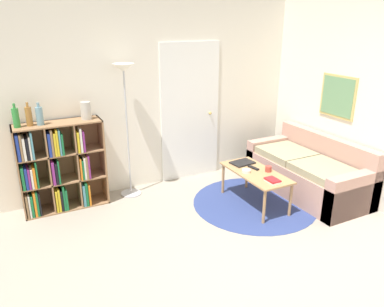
% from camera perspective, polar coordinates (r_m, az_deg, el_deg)
% --- Properties ---
extents(ground_plane, '(14.00, 14.00, 0.00)m').
position_cam_1_polar(ground_plane, '(3.68, 12.21, -19.65)').
color(ground_plane, gray).
extents(wall_back, '(7.27, 0.11, 2.60)m').
position_cam_1_polar(wall_back, '(5.31, -5.15, 8.67)').
color(wall_back, silver).
rests_on(wall_back, ground_plane).
extents(wall_right, '(0.08, 5.68, 2.60)m').
position_cam_1_polar(wall_right, '(5.44, 22.35, 7.69)').
color(wall_right, silver).
rests_on(wall_right, ground_plane).
extents(rug, '(1.62, 1.62, 0.01)m').
position_cam_1_polar(rug, '(5.09, 9.46, -7.41)').
color(rug, navy).
rests_on(rug, ground_plane).
extents(bookshelf, '(1.04, 0.34, 1.13)m').
position_cam_1_polar(bookshelf, '(4.97, -19.85, -2.06)').
color(bookshelf, '#936B47').
rests_on(bookshelf, ground_plane).
extents(floor_lamp, '(0.28, 0.28, 1.79)m').
position_cam_1_polar(floor_lamp, '(4.89, -10.20, 9.36)').
color(floor_lamp, '#B7B7BC').
rests_on(floor_lamp, ground_plane).
extents(couch, '(0.83, 1.75, 0.78)m').
position_cam_1_polar(couch, '(5.51, 17.52, -2.75)').
color(couch, tan).
rests_on(couch, ground_plane).
extents(coffee_table, '(0.48, 1.01, 0.46)m').
position_cam_1_polar(coffee_table, '(4.90, 9.65, -3.30)').
color(coffee_table, '#AD7F51').
rests_on(coffee_table, ground_plane).
extents(laptop, '(0.33, 0.25, 0.02)m').
position_cam_1_polar(laptop, '(5.12, 7.70, -1.40)').
color(laptop, black).
rests_on(laptop, coffee_table).
extents(bowl, '(0.11, 0.11, 0.04)m').
position_cam_1_polar(bowl, '(4.83, 8.26, -2.66)').
color(bowl, silver).
rests_on(bowl, coffee_table).
extents(book_stack_on_table, '(0.13, 0.18, 0.04)m').
position_cam_1_polar(book_stack_on_table, '(4.60, 12.18, -4.06)').
color(book_stack_on_table, silver).
rests_on(book_stack_on_table, coffee_table).
extents(cup, '(0.08, 0.08, 0.07)m').
position_cam_1_polar(cup, '(4.90, 11.56, -2.32)').
color(cup, '#A33D33').
rests_on(cup, coffee_table).
extents(remote, '(0.07, 0.18, 0.02)m').
position_cam_1_polar(remote, '(4.97, 9.34, -2.16)').
color(remote, black).
rests_on(remote, coffee_table).
extents(bottle_left, '(0.08, 0.08, 0.28)m').
position_cam_1_polar(bottle_left, '(4.73, -25.26, 4.98)').
color(bottle_left, '#2D8438').
rests_on(bottle_left, bookshelf).
extents(bottle_middle, '(0.07, 0.07, 0.28)m').
position_cam_1_polar(bottle_middle, '(4.75, -23.61, 5.24)').
color(bottle_middle, olive).
rests_on(bottle_middle, bookshelf).
extents(bottle_right, '(0.08, 0.08, 0.27)m').
position_cam_1_polar(bottle_right, '(4.74, -22.22, 5.35)').
color(bottle_right, '#6B93A3').
rests_on(bottle_right, bookshelf).
extents(vase_on_shelf, '(0.13, 0.13, 0.22)m').
position_cam_1_polar(vase_on_shelf, '(4.83, -15.87, 6.30)').
color(vase_on_shelf, '#B7B2A8').
rests_on(vase_on_shelf, bookshelf).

